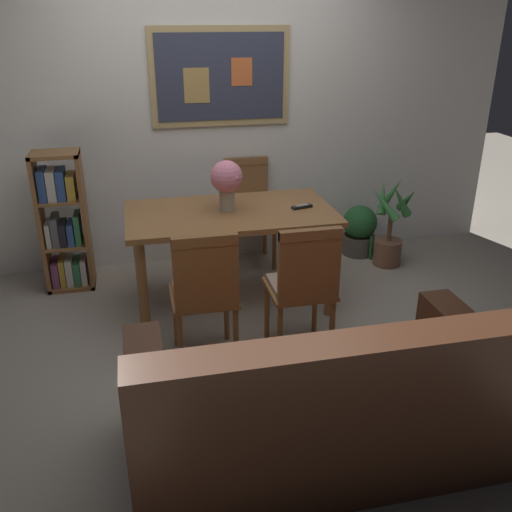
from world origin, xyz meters
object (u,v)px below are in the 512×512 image
object	(u,v)px
flower_vase	(227,180)
tv_remote	(302,207)
potted_ivy	(359,230)
dining_chair_far_right	(249,203)
dining_chair_near_left	(205,287)
leather_couch	(319,408)
bookshelf	(64,226)
potted_palm	(390,231)
dining_table	(231,224)
dining_chair_near_right	(304,280)

from	to	relation	value
flower_vase	tv_remote	world-z (taller)	flower_vase
potted_ivy	flower_vase	bearing A→B (deg)	-153.45
dining_chair_far_right	dining_chair_near_left	world-z (taller)	same
dining_chair_far_right	dining_chair_near_left	distance (m)	1.64
leather_couch	bookshelf	distance (m)	2.65
leather_couch	potted_palm	distance (m)	2.49
dining_chair_near_left	potted_palm	bearing A→B (deg)	33.19
potted_ivy	flower_vase	size ratio (longest dim) A/B	1.35
potted_palm	dining_chair_far_right	bearing A→B (deg)	162.28
bookshelf	potted_palm	distance (m)	2.71
dining_table	potted_ivy	size ratio (longest dim) A/B	3.01
dining_chair_far_right	leather_couch	bearing A→B (deg)	-94.07
dining_chair_far_right	bookshelf	xyz separation A→B (m)	(-1.52, -0.20, -0.01)
dining_chair_near_left	leather_couch	world-z (taller)	dining_chair_near_left
dining_chair_far_right	leather_couch	xyz separation A→B (m)	(-0.18, -2.47, -0.23)
potted_palm	tv_remote	distance (m)	1.13
dining_chair_near_left	potted_ivy	distance (m)	2.18
dining_table	potted_ivy	xyz separation A→B (m)	(1.31, 0.68, -0.41)
dining_chair_far_right	dining_chair_near_left	xyz separation A→B (m)	(-0.59, -1.53, 0.00)
leather_couch	tv_remote	distance (m)	1.76
dining_chair_near_right	potted_ivy	world-z (taller)	dining_chair_near_right
bookshelf	tv_remote	distance (m)	1.87
dining_table	dining_chair_near_left	bearing A→B (deg)	-111.45
bookshelf	dining_table	bearing A→B (deg)	-24.99
potted_ivy	potted_palm	distance (m)	0.34
dining_table	dining_chair_far_right	bearing A→B (deg)	68.96
dining_table	tv_remote	distance (m)	0.54
dining_chair_near_left	tv_remote	distance (m)	1.11
dining_chair_near_left	potted_palm	world-z (taller)	dining_chair_near_left
dining_chair_near_right	potted_palm	distance (m)	1.67
potted_palm	flower_vase	world-z (taller)	flower_vase
dining_table	potted_palm	world-z (taller)	potted_palm
flower_vase	tv_remote	distance (m)	0.59
dining_chair_near_left	bookshelf	size ratio (longest dim) A/B	0.82
flower_vase	potted_ivy	bearing A→B (deg)	26.55
potted_palm	tv_remote	size ratio (longest dim) A/B	4.78
dining_chair_far_right	dining_chair_near_left	size ratio (longest dim) A/B	1.00
dining_chair_near_left	dining_table	bearing A→B (deg)	68.55
dining_chair_far_right	potted_ivy	world-z (taller)	dining_chair_far_right
leather_couch	flower_vase	distance (m)	1.85
dining_chair_far_right	tv_remote	distance (m)	0.88
leather_couch	dining_chair_near_right	bearing A→B (deg)	78.05
flower_vase	tv_remote	xyz separation A→B (m)	(0.54, -0.07, -0.22)
dining_chair_near_right	dining_table	bearing A→B (deg)	111.37
dining_chair_near_right	leather_couch	size ratio (longest dim) A/B	0.51
dining_chair_near_left	leather_couch	bearing A→B (deg)	-66.14
dining_table	tv_remote	world-z (taller)	tv_remote
leather_couch	dining_table	bearing A→B (deg)	94.01
leather_couch	bookshelf	xyz separation A→B (m)	(-1.35, 2.28, 0.21)
bookshelf	flower_vase	xyz separation A→B (m)	(1.21, -0.56, 0.45)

